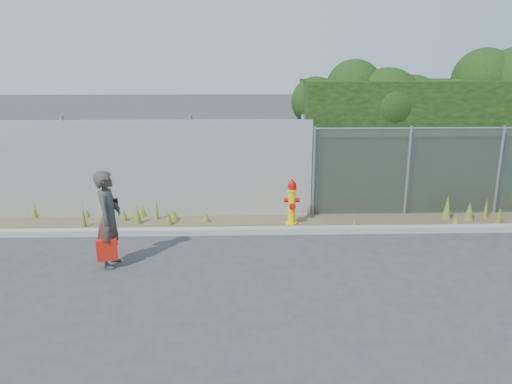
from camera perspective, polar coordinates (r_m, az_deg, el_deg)
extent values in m
plane|color=#38373A|center=(8.70, 2.28, -8.81)|extent=(80.00, 80.00, 0.00)
cube|color=gray|center=(10.35, 1.60, -4.42)|extent=(16.00, 0.22, 0.12)
cube|color=brown|center=(10.93, 1.41, -3.63)|extent=(16.00, 1.20, 0.01)
cone|color=#50621D|center=(11.15, -13.37, -2.57)|extent=(0.17, 0.17, 0.42)
cone|color=#50621D|center=(11.42, 21.85, -3.22)|extent=(0.21, 0.21, 0.28)
cone|color=#50621D|center=(11.65, -12.85, -1.91)|extent=(0.24, 0.24, 0.36)
cone|color=#50621D|center=(11.24, -19.11, -2.63)|extent=(0.10, 0.10, 0.51)
cone|color=#50621D|center=(11.93, 21.01, -1.69)|extent=(0.20, 0.20, 0.54)
cone|color=#50621D|center=(12.42, 24.81, -1.65)|extent=(0.11, 0.11, 0.46)
cone|color=#50621D|center=(11.23, -9.38, -2.69)|extent=(0.24, 0.24, 0.25)
cone|color=#50621D|center=(12.04, 23.19, -2.08)|extent=(0.23, 0.23, 0.42)
cone|color=#50621D|center=(11.03, -5.75, -2.95)|extent=(0.21, 0.21, 0.22)
cone|color=#50621D|center=(12.07, 26.05, -2.49)|extent=(0.14, 0.14, 0.37)
cone|color=#50621D|center=(11.92, -18.76, -2.39)|extent=(0.12, 0.12, 0.19)
cone|color=#50621D|center=(12.32, -23.97, -1.68)|extent=(0.14, 0.14, 0.46)
cone|color=#50621D|center=(10.84, 11.24, -3.52)|extent=(0.17, 0.17, 0.22)
cone|color=#50621D|center=(11.33, -11.29, -2.00)|extent=(0.10, 0.10, 0.48)
cone|color=#50621D|center=(11.43, -14.83, -2.62)|extent=(0.15, 0.15, 0.27)
cone|color=#50621D|center=(10.94, -9.96, -3.00)|extent=(0.19, 0.19, 0.32)
cube|color=silver|center=(11.51, -15.12, 2.47)|extent=(8.50, 0.08, 2.20)
cylinder|color=gray|center=(11.96, -20.85, 2.71)|extent=(0.10, 0.10, 2.30)
cylinder|color=gray|center=(11.35, -7.36, 2.97)|extent=(0.10, 0.10, 2.30)
cylinder|color=gray|center=(11.38, 5.28, 3.06)|extent=(0.10, 0.10, 2.30)
cube|color=gray|center=(12.21, 21.63, 2.16)|extent=(6.50, 0.03, 2.00)
cylinder|color=gray|center=(12.04, 22.10, 6.79)|extent=(6.50, 0.04, 0.04)
cylinder|color=gray|center=(11.33, 6.60, 2.32)|extent=(0.07, 0.07, 2.05)
cylinder|color=gray|center=(11.83, 16.97, 2.30)|extent=(0.07, 0.07, 2.05)
cylinder|color=gray|center=(12.66, 26.02, 2.23)|extent=(0.07, 0.07, 2.05)
cube|color=black|center=(13.14, 21.37, 5.28)|extent=(7.30, 1.60, 3.00)
sphere|color=black|center=(12.39, 6.83, 10.25)|extent=(1.19, 1.19, 1.19)
sphere|color=black|center=(12.51, 11.15, 11.61)|extent=(1.36, 1.36, 1.36)
sphere|color=black|center=(12.44, 14.65, 9.70)|extent=(1.71, 1.71, 1.71)
sphere|color=black|center=(12.92, 17.25, 9.25)|extent=(1.57, 1.57, 1.57)
sphere|color=black|center=(12.95, 21.89, 9.47)|extent=(1.11, 1.11, 1.11)
sphere|color=black|center=(13.58, 24.62, 11.49)|extent=(1.57, 1.57, 1.57)
cylinder|color=yellow|center=(10.90, 4.06, -3.59)|extent=(0.25, 0.25, 0.05)
cylinder|color=yellow|center=(10.80, 4.10, -1.82)|extent=(0.16, 0.16, 0.76)
cylinder|color=yellow|center=(10.69, 4.14, 0.22)|extent=(0.21, 0.21, 0.04)
cylinder|color=#B20F0A|center=(10.67, 4.14, 0.54)|extent=(0.19, 0.19, 0.09)
sphere|color=#B20F0A|center=(10.65, 4.15, 0.87)|extent=(0.17, 0.17, 0.17)
cylinder|color=#B20F0A|center=(10.63, 4.16, 1.33)|extent=(0.04, 0.04, 0.04)
cylinder|color=#B20F0A|center=(10.73, 3.45, -0.94)|extent=(0.09, 0.10, 0.10)
cylinder|color=#B20F0A|center=(10.76, 4.78, -0.93)|extent=(0.09, 0.10, 0.10)
cylinder|color=#B20F0A|center=(10.66, 4.17, -1.67)|extent=(0.13, 0.11, 0.13)
imported|color=#0D5745|center=(8.93, -16.47, -2.96)|extent=(0.42, 0.63, 1.70)
cube|color=red|center=(8.92, -16.69, -6.35)|extent=(0.34, 0.13, 0.38)
cylinder|color=red|center=(8.83, -16.81, -4.83)|extent=(0.16, 0.01, 0.01)
cube|color=black|center=(9.09, -16.27, -1.35)|extent=(0.24, 0.10, 0.18)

